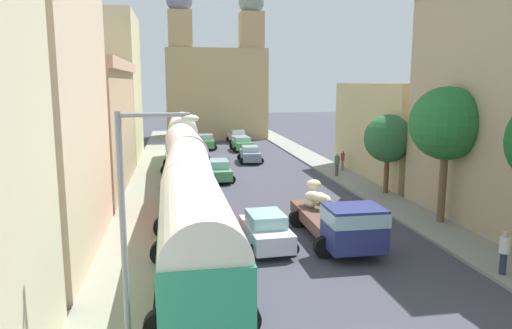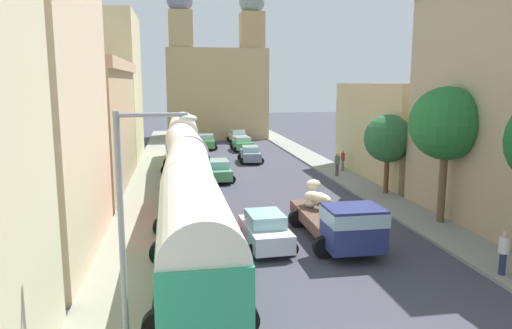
# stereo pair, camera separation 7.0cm
# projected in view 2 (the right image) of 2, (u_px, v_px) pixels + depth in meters

# --- Properties ---
(ground_plane) EXTENTS (154.00, 154.00, 0.00)m
(ground_plane) POSITION_uv_depth(u_px,v_px,m) (245.00, 176.00, 36.91)
(ground_plane) COLOR #3E3D48
(sidewalk_left) EXTENTS (2.50, 70.00, 0.14)m
(sidewalk_left) POSITION_uv_depth(u_px,v_px,m) (149.00, 178.00, 35.74)
(sidewalk_left) COLOR gray
(sidewalk_left) RESTS_ON ground
(sidewalk_right) EXTENTS (2.50, 70.00, 0.14)m
(sidewalk_right) POSITION_uv_depth(u_px,v_px,m) (336.00, 172.00, 38.05)
(sidewalk_right) COLOR gray
(sidewalk_right) RESTS_ON ground
(building_left_1) EXTENTS (5.42, 10.12, 12.32)m
(building_left_1) POSITION_uv_depth(u_px,v_px,m) (17.00, 106.00, 18.70)
(building_left_1) COLOR beige
(building_left_1) RESTS_ON ground
(building_left_2) EXTENTS (5.80, 14.68, 8.48)m
(building_left_2) POSITION_uv_depth(u_px,v_px,m) (85.00, 125.00, 31.92)
(building_left_2) COLOR tan
(building_left_2) RESTS_ON ground
(building_left_3) EXTENTS (5.70, 9.62, 13.12)m
(building_left_3) POSITION_uv_depth(u_px,v_px,m) (106.00, 88.00, 43.59)
(building_left_3) COLOR beige
(building_left_3) RESTS_ON ground
(building_right_1) EXTENTS (4.49, 9.66, 12.45)m
(building_right_1) POSITION_uv_depth(u_px,v_px,m) (493.00, 99.00, 23.98)
(building_right_1) COLOR tan
(building_right_1) RESTS_ON ground
(building_right_2) EXTENTS (5.51, 12.34, 7.02)m
(building_right_2) POSITION_uv_depth(u_px,v_px,m) (397.00, 131.00, 36.09)
(building_right_2) COLOR tan
(building_right_2) RESTS_ON ground
(distant_church) EXTENTS (12.46, 7.04, 18.42)m
(distant_church) POSITION_uv_depth(u_px,v_px,m) (217.00, 86.00, 61.18)
(distant_church) COLOR tan
(distant_church) RESTS_ON ground
(parked_bus_0) EXTENTS (3.37, 9.53, 3.91)m
(parked_bus_0) POSITION_uv_depth(u_px,v_px,m) (194.00, 233.00, 15.87)
(parked_bus_0) COLOR #2A966D
(parked_bus_0) RESTS_ON ground
(parked_bus_1) EXTENTS (3.41, 8.59, 3.90)m
(parked_bus_1) POSITION_uv_depth(u_px,v_px,m) (188.00, 180.00, 24.63)
(parked_bus_1) COLOR red
(parked_bus_1) RESTS_ON ground
(parked_bus_2) EXTENTS (3.59, 9.59, 3.94)m
(parked_bus_2) POSITION_uv_depth(u_px,v_px,m) (185.00, 154.00, 33.38)
(parked_bus_2) COLOR teal
(parked_bus_2) RESTS_ON ground
(parked_bus_3) EXTENTS (3.40, 9.11, 4.30)m
(parked_bus_3) POSITION_uv_depth(u_px,v_px,m) (183.00, 137.00, 42.10)
(parked_bus_3) COLOR #399D67
(parked_bus_3) RESTS_ON ground
(cargo_truck_0) EXTENTS (3.15, 7.14, 2.26)m
(cargo_truck_0) POSITION_uv_depth(u_px,v_px,m) (339.00, 220.00, 21.01)
(cargo_truck_0) COLOR navy
(cargo_truck_0) RESTS_ON ground
(car_0) EXTENTS (2.27, 3.84, 1.47)m
(car_0) POSITION_uv_depth(u_px,v_px,m) (250.00, 154.00, 42.99)
(car_0) COLOR slate
(car_0) RESTS_ON ground
(car_1) EXTENTS (2.39, 3.74, 1.48)m
(car_1) POSITION_uv_depth(u_px,v_px,m) (242.00, 144.00, 50.26)
(car_1) COLOR #479654
(car_1) RESTS_ON ground
(car_2) EXTENTS (2.39, 4.42, 1.53)m
(car_2) POSITION_uv_depth(u_px,v_px,m) (238.00, 136.00, 57.05)
(car_2) COLOR beige
(car_2) RESTS_ON ground
(car_3) EXTENTS (2.40, 3.77, 1.58)m
(car_3) POSITION_uv_depth(u_px,v_px,m) (265.00, 230.00, 20.66)
(car_3) COLOR silver
(car_3) RESTS_ON ground
(car_4) EXTENTS (2.25, 3.98, 1.53)m
(car_4) POSITION_uv_depth(u_px,v_px,m) (218.00, 170.00, 34.95)
(car_4) COLOR #52975B
(car_4) RESTS_ON ground
(car_5) EXTENTS (2.37, 3.81, 1.59)m
(car_5) POSITION_uv_depth(u_px,v_px,m) (206.00, 142.00, 51.56)
(car_5) COLOR #4E954F
(car_5) RESTS_ON ground
(pedestrian_0) EXTENTS (0.54, 0.54, 1.86)m
(pedestrian_0) POSITION_uv_depth(u_px,v_px,m) (337.00, 164.00, 35.91)
(pedestrian_0) COLOR #574247
(pedestrian_0) RESTS_ON ground
(pedestrian_1) EXTENTS (0.39, 0.39, 1.77)m
(pedestrian_1) POSITION_uv_depth(u_px,v_px,m) (503.00, 252.00, 17.44)
(pedestrian_1) COLOR #252D4A
(pedestrian_1) RESTS_ON ground
(pedestrian_2) EXTENTS (0.41, 0.41, 1.77)m
(pedestrian_2) POSITION_uv_depth(u_px,v_px,m) (343.00, 160.00, 38.10)
(pedestrian_2) COLOR #6C6D57
(pedestrian_2) RESTS_ON ground
(streetlamp_near) EXTENTS (2.01, 0.28, 6.39)m
(streetlamp_near) POSITION_uv_depth(u_px,v_px,m) (133.00, 213.00, 11.93)
(streetlamp_near) COLOR gray
(streetlamp_near) RESTS_ON ground
(roadside_tree_1) EXTENTS (3.59, 3.59, 6.90)m
(roadside_tree_1) POSITION_uv_depth(u_px,v_px,m) (446.00, 124.00, 23.44)
(roadside_tree_1) COLOR brown
(roadside_tree_1) RESTS_ON ground
(roadside_tree_2) EXTENTS (3.00, 3.00, 5.13)m
(roadside_tree_2) POSITION_uv_depth(u_px,v_px,m) (388.00, 139.00, 29.99)
(roadside_tree_2) COLOR brown
(roadside_tree_2) RESTS_ON ground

